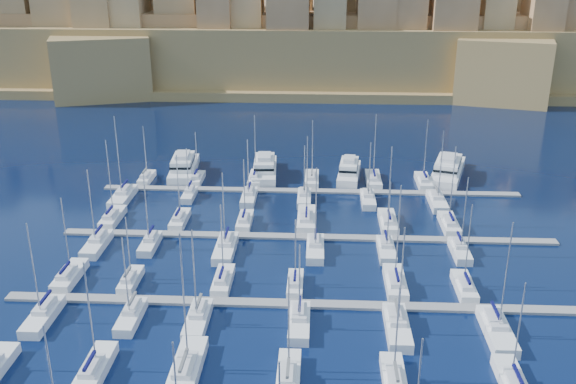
# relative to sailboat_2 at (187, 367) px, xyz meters

# --- Properties ---
(ground) EXTENTS (600.00, 600.00, 0.00)m
(ground) POSITION_rel_sailboat_2_xyz_m (13.16, 27.76, -0.79)
(ground) COLOR black
(ground) RESTS_ON ground
(pontoon_mid_near) EXTENTS (84.00, 2.00, 0.40)m
(pontoon_mid_near) POSITION_rel_sailboat_2_xyz_m (13.16, 15.76, -0.59)
(pontoon_mid_near) COLOR slate
(pontoon_mid_near) RESTS_ON ground
(pontoon_mid_far) EXTENTS (84.00, 2.00, 0.40)m
(pontoon_mid_far) POSITION_rel_sailboat_2_xyz_m (13.16, 37.76, -0.59)
(pontoon_mid_far) COLOR slate
(pontoon_mid_far) RESTS_ON ground
(pontoon_far) EXTENTS (84.00, 2.00, 0.40)m
(pontoon_far) POSITION_rel_sailboat_2_xyz_m (13.16, 59.76, -0.59)
(pontoon_far) COLOR slate
(pontoon_far) RESTS_ON ground
(sailboat_1) EXTENTS (2.77, 9.24, 14.59)m
(sailboat_1) POSITION_rel_sailboat_2_xyz_m (-10.65, -0.73, -0.04)
(sailboat_1) COLOR white
(sailboat_1) RESTS_ON ground
(sailboat_2) EXTENTS (3.22, 10.73, 17.94)m
(sailboat_2) POSITION_rel_sailboat_2_xyz_m (0.00, 0.00, 0.00)
(sailboat_2) COLOR white
(sailboat_2) RESTS_ON ground
(sailboat_3) EXTENTS (2.63, 8.78, 13.51)m
(sailboat_3) POSITION_rel_sailboat_2_xyz_m (11.89, -0.96, -0.05)
(sailboat_3) COLOR white
(sailboat_3) RESTS_ON ground
(sailboat_4) EXTENTS (2.61, 8.70, 12.59)m
(sailboat_4) POSITION_rel_sailboat_2_xyz_m (23.87, -1.00, -0.06)
(sailboat_4) COLOR white
(sailboat_4) RESTS_ON ground
(sailboat_5) EXTENTS (2.69, 8.97, 13.44)m
(sailboat_5) POSITION_rel_sailboat_2_xyz_m (37.15, -0.87, -0.05)
(sailboat_5) COLOR white
(sailboat_5) RESTS_ON ground
(sailboat_12) EXTENTS (2.74, 9.15, 13.26)m
(sailboat_12) POSITION_rel_sailboat_2_xyz_m (-21.88, 21.22, -0.05)
(sailboat_12) COLOR white
(sailboat_12) RESTS_ON ground
(sailboat_13) EXTENTS (2.23, 7.43, 10.89)m
(sailboat_13) POSITION_rel_sailboat_2_xyz_m (-12.44, 20.38, -0.09)
(sailboat_13) COLOR white
(sailboat_13) RESTS_ON ground
(sailboat_14) EXTENTS (2.54, 8.45, 12.87)m
(sailboat_14) POSITION_rel_sailboat_2_xyz_m (1.17, 20.88, -0.06)
(sailboat_14) COLOR white
(sailboat_14) RESTS_ON ground
(sailboat_15) EXTENTS (2.24, 7.48, 10.99)m
(sailboat_15) POSITION_rel_sailboat_2_xyz_m (11.81, 20.40, -0.09)
(sailboat_15) COLOR white
(sailboat_15) RESTS_ON ground
(sailboat_16) EXTENTS (2.90, 9.66, 15.98)m
(sailboat_16) POSITION_rel_sailboat_2_xyz_m (26.38, 21.48, -0.02)
(sailboat_16) COLOR white
(sailboat_16) RESTS_ON ground
(sailboat_17) EXTENTS (2.52, 8.40, 13.61)m
(sailboat_17) POSITION_rel_sailboat_2_xyz_m (36.23, 20.86, -0.05)
(sailboat_17) COLOR white
(sailboat_17) RESTS_ON ground
(sailboat_18) EXTENTS (2.81, 9.36, 14.70)m
(sailboat_18) POSITION_rel_sailboat_2_xyz_m (-21.32, 10.20, -0.04)
(sailboat_18) COLOR white
(sailboat_18) RESTS_ON ground
(sailboat_19) EXTENTS (2.50, 8.33, 12.72)m
(sailboat_19) POSITION_rel_sailboat_2_xyz_m (-9.62, 10.71, -0.06)
(sailboat_19) COLOR white
(sailboat_19) RESTS_ON ground
(sailboat_20) EXTENTS (2.72, 9.08, 14.17)m
(sailboat_20) POSITION_rel_sailboat_2_xyz_m (-0.62, 10.34, -0.04)
(sailboat_20) COLOR white
(sailboat_20) RESTS_ON ground
(sailboat_21) EXTENTS (2.72, 9.07, 12.47)m
(sailboat_21) POSITION_rel_sailboat_2_xyz_m (12.74, 10.34, -0.06)
(sailboat_21) COLOR white
(sailboat_21) RESTS_ON ground
(sailboat_22) EXTENTS (2.99, 9.98, 15.32)m
(sailboat_22) POSITION_rel_sailboat_2_xyz_m (25.40, 9.90, -0.03)
(sailboat_22) COLOR white
(sailboat_22) RESTS_ON ground
(sailboat_23) EXTENTS (3.13, 10.42, 16.37)m
(sailboat_23) POSITION_rel_sailboat_2_xyz_m (38.03, 9.68, -0.02)
(sailboat_23) COLOR white
(sailboat_23) RESTS_ON ground
(sailboat_24) EXTENTS (2.70, 9.01, 15.42)m
(sailboat_24) POSITION_rel_sailboat_2_xyz_m (-22.17, 43.16, -0.03)
(sailboat_24) COLOR white
(sailboat_24) RESTS_ON ground
(sailboat_25) EXTENTS (2.51, 8.36, 13.04)m
(sailboat_25) POSITION_rel_sailboat_2_xyz_m (-9.83, 42.84, -0.06)
(sailboat_25) COLOR white
(sailboat_25) RESTS_ON ground
(sailboat_26) EXTENTS (2.46, 8.21, 12.39)m
(sailboat_26) POSITION_rel_sailboat_2_xyz_m (1.91, 42.76, -0.07)
(sailboat_26) COLOR white
(sailboat_26) RESTS_ON ground
(sailboat_27) EXTENTS (3.23, 10.75, 16.31)m
(sailboat_27) POSITION_rel_sailboat_2_xyz_m (12.91, 44.01, -0.01)
(sailboat_27) COLOR white
(sailboat_27) RESTS_ON ground
(sailboat_28) EXTENTS (2.95, 9.82, 14.86)m
(sailboat_28) POSITION_rel_sailboat_2_xyz_m (27.42, 43.55, -0.03)
(sailboat_28) COLOR white
(sailboat_28) RESTS_ON ground
(sailboat_29) EXTENTS (2.74, 9.13, 15.15)m
(sailboat_29) POSITION_rel_sailboat_2_xyz_m (38.15, 43.22, -0.04)
(sailboat_29) COLOR white
(sailboat_29) RESTS_ON ground
(sailboat_30) EXTENTS (2.81, 9.37, 14.15)m
(sailboat_30) POSITION_rel_sailboat_2_xyz_m (-21.37, 32.20, -0.04)
(sailboat_30) COLOR white
(sailboat_30) RESTS_ON ground
(sailboat_31) EXTENTS (2.40, 8.01, 13.27)m
(sailboat_31) POSITION_rel_sailboat_2_xyz_m (-12.68, 32.86, -0.06)
(sailboat_31) COLOR white
(sailboat_31) RESTS_ON ground
(sailboat_32) EXTENTS (3.09, 10.31, 14.23)m
(sailboat_32) POSITION_rel_sailboat_2_xyz_m (0.04, 31.73, -0.03)
(sailboat_32) COLOR white
(sailboat_32) RESTS_ON ground
(sailboat_33) EXTENTS (2.79, 9.31, 15.07)m
(sailboat_33) POSITION_rel_sailboat_2_xyz_m (14.60, 32.22, -0.03)
(sailboat_33) COLOR white
(sailboat_33) RESTS_ON ground
(sailboat_34) EXTENTS (2.63, 8.75, 12.84)m
(sailboat_34) POSITION_rel_sailboat_2_xyz_m (26.09, 32.50, -0.06)
(sailboat_34) COLOR white
(sailboat_34) RESTS_ON ground
(sailboat_35) EXTENTS (2.51, 8.37, 13.72)m
(sailboat_35) POSITION_rel_sailboat_2_xyz_m (37.91, 32.68, -0.05)
(sailboat_35) COLOR white
(sailboat_35) RESTS_ON ground
(sailboat_36) EXTENTS (2.26, 7.53, 12.21)m
(sailboat_36) POSITION_rel_sailboat_2_xyz_m (-21.45, 64.43, -0.07)
(sailboat_36) COLOR white
(sailboat_36) RESTS_ON ground
(sailboat_37) EXTENTS (2.27, 7.58, 11.11)m
(sailboat_37) POSITION_rel_sailboat_2_xyz_m (-10.63, 64.45, -0.08)
(sailboat_37) COLOR white
(sailboat_37) RESTS_ON ground
(sailboat_38) EXTENTS (2.67, 8.89, 14.61)m
(sailboat_38) POSITION_rel_sailboat_2_xyz_m (1.64, 65.10, -0.04)
(sailboat_38) COLOR white
(sailboat_38) RESTS_ON ground
(sailboat_39) EXTENTS (2.80, 9.33, 13.63)m
(sailboat_39) POSITION_rel_sailboat_2_xyz_m (13.56, 65.31, -0.05)
(sailboat_39) COLOR white
(sailboat_39) RESTS_ON ground
(sailboat_40) EXTENTS (2.99, 9.98, 14.98)m
(sailboat_40) POSITION_rel_sailboat_2_xyz_m (26.47, 65.63, -0.03)
(sailboat_40) COLOR white
(sailboat_40) RESTS_ON ground
(sailboat_41) EXTENTS (2.72, 9.07, 14.09)m
(sailboat_41) POSITION_rel_sailboat_2_xyz_m (36.86, 65.19, -0.05)
(sailboat_41) COLOR white
(sailboat_41) RESTS_ON ground
(sailboat_42) EXTENTS (3.19, 10.62, 17.32)m
(sailboat_42) POSITION_rel_sailboat_2_xyz_m (-23.31, 53.58, -0.01)
(sailboat_42) COLOR white
(sailboat_42) RESTS_ON ground
(sailboat_43) EXTENTS (2.16, 7.19, 10.65)m
(sailboat_43) POSITION_rel_sailboat_2_xyz_m (-10.50, 55.26, -0.09)
(sailboat_43) COLOR white
(sailboat_43) RESTS_ON ground
(sailboat_44) EXTENTS (2.65, 8.83, 12.88)m
(sailboat_44) POSITION_rel_sailboat_2_xyz_m (1.42, 54.46, -0.06)
(sailboat_44) COLOR white
(sailboat_44) RESTS_ON ground
(sailboat_45) EXTENTS (2.58, 8.59, 11.84)m
(sailboat_45) POSITION_rel_sailboat_2_xyz_m (12.23, 54.58, -0.07)
(sailboat_45) COLOR white
(sailboat_45) RESTS_ON ground
(sailboat_46) EXTENTS (2.61, 8.71, 12.65)m
(sailboat_46) POSITION_rel_sailboat_2_xyz_m (24.61, 54.52, -0.06)
(sailboat_46) COLOR white
(sailboat_46) RESTS_ON ground
(sailboat_47) EXTENTS (2.90, 9.65, 15.23)m
(sailboat_47) POSITION_rel_sailboat_2_xyz_m (37.82, 54.06, -0.03)
(sailboat_47) COLOR white
(sailboat_47) RESTS_ON ground
(motor_yacht_a) EXTENTS (6.26, 17.09, 5.25)m
(motor_yacht_a) POSITION_rel_sailboat_2_xyz_m (-14.47, 69.32, 0.94)
(motor_yacht_a) COLOR white
(motor_yacht_a) RESTS_ON ground
(motor_yacht_b) EXTENTS (5.82, 16.60, 5.25)m
(motor_yacht_b) POSITION_rel_sailboat_2_xyz_m (3.27, 69.12, 0.94)
(motor_yacht_b) COLOR white
(motor_yacht_b) RESTS_ON ground
(motor_yacht_c) EXTENTS (5.71, 14.47, 5.25)m
(motor_yacht_c) POSITION_rel_sailboat_2_xyz_m (21.43, 68.04, 0.94)
(motor_yacht_c) COLOR white
(motor_yacht_c) RESTS_ON ground
(motor_yacht_d) EXTENTS (10.81, 19.64, 5.25)m
(motor_yacht_d) POSITION_rel_sailboat_2_xyz_m (42.73, 70.32, 0.94)
(motor_yacht_d) COLOR white
(motor_yacht_d) RESTS_ON ground
(fortified_city) EXTENTS (460.00, 108.95, 59.52)m
(fortified_city) POSITION_rel_sailboat_2_xyz_m (12.97, 183.02, 13.95)
(fortified_city) COLOR brown
(fortified_city) RESTS_ON ground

